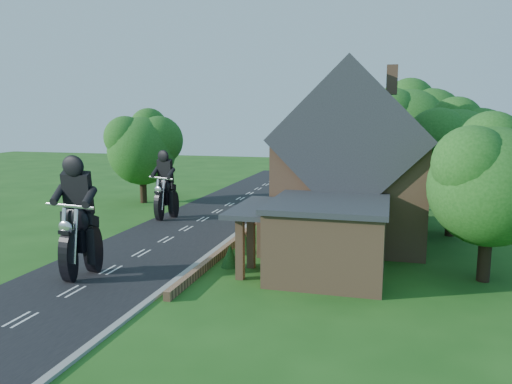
% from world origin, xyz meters
% --- Properties ---
extents(ground, '(120.00, 120.00, 0.00)m').
position_xyz_m(ground, '(0.00, 0.00, 0.00)').
color(ground, '#1E5016').
rests_on(ground, ground).
extents(road, '(7.00, 80.00, 0.02)m').
position_xyz_m(road, '(0.00, 0.00, 0.01)').
color(road, black).
rests_on(road, ground).
extents(kerb, '(0.30, 80.00, 0.12)m').
position_xyz_m(kerb, '(3.65, 0.00, 0.06)').
color(kerb, gray).
rests_on(kerb, ground).
extents(garden_wall, '(0.30, 22.00, 0.40)m').
position_xyz_m(garden_wall, '(4.30, 5.00, 0.20)').
color(garden_wall, '#9C704F').
rests_on(garden_wall, ground).
extents(house, '(9.54, 8.64, 10.24)m').
position_xyz_m(house, '(10.49, 6.00, 4.34)').
color(house, '#9C704F').
rests_on(house, ground).
extents(annex, '(7.05, 5.94, 3.44)m').
position_xyz_m(annex, '(9.87, -0.80, 1.77)').
color(annex, '#9C704F').
rests_on(annex, ground).
extents(tree_annex_side, '(5.64, 5.20, 7.48)m').
position_xyz_m(tree_annex_side, '(17.13, 0.10, 4.69)').
color(tree_annex_side, black).
rests_on(tree_annex_side, ground).
extents(tree_house_right, '(6.51, 6.00, 8.40)m').
position_xyz_m(tree_house_right, '(16.65, 8.62, 5.19)').
color(tree_house_right, black).
rests_on(tree_house_right, ground).
extents(tree_behind_house, '(7.81, 7.20, 10.08)m').
position_xyz_m(tree_behind_house, '(14.18, 16.14, 6.23)').
color(tree_behind_house, black).
rests_on(tree_behind_house, ground).
extents(tree_behind_left, '(6.94, 6.40, 9.16)m').
position_xyz_m(tree_behind_left, '(8.16, 17.13, 5.73)').
color(tree_behind_left, black).
rests_on(tree_behind_left, ground).
extents(tree_far_road, '(6.08, 5.60, 7.84)m').
position_xyz_m(tree_far_road, '(-6.86, 14.11, 4.84)').
color(tree_far_road, black).
rests_on(tree_far_road, ground).
extents(shrub_a, '(0.90, 0.90, 1.10)m').
position_xyz_m(shrub_a, '(5.30, -1.00, 0.55)').
color(shrub_a, '#153E13').
rests_on(shrub_a, ground).
extents(shrub_b, '(0.90, 0.90, 1.10)m').
position_xyz_m(shrub_b, '(5.30, 1.50, 0.55)').
color(shrub_b, '#153E13').
rests_on(shrub_b, ground).
extents(shrub_c, '(0.90, 0.90, 1.10)m').
position_xyz_m(shrub_c, '(5.30, 4.00, 0.55)').
color(shrub_c, '#153E13').
rests_on(shrub_c, ground).
extents(shrub_d, '(0.90, 0.90, 1.10)m').
position_xyz_m(shrub_d, '(5.30, 9.00, 0.55)').
color(shrub_d, '#153E13').
rests_on(shrub_d, ground).
extents(shrub_e, '(0.90, 0.90, 1.10)m').
position_xyz_m(shrub_e, '(5.30, 11.50, 0.55)').
color(shrub_e, '#153E13').
rests_on(shrub_e, ground).
extents(shrub_f, '(0.90, 0.90, 1.10)m').
position_xyz_m(shrub_f, '(5.30, 14.00, 0.55)').
color(shrub_f, '#153E13').
rests_on(shrub_f, ground).
extents(motorcycle_lead, '(0.71, 1.84, 1.67)m').
position_xyz_m(motorcycle_lead, '(-0.69, -4.27, 0.83)').
color(motorcycle_lead, black).
rests_on(motorcycle_lead, ground).
extents(motorcycle_follow, '(0.94, 1.61, 1.46)m').
position_xyz_m(motorcycle_follow, '(-2.49, 8.37, 0.73)').
color(motorcycle_follow, black).
rests_on(motorcycle_follow, ground).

